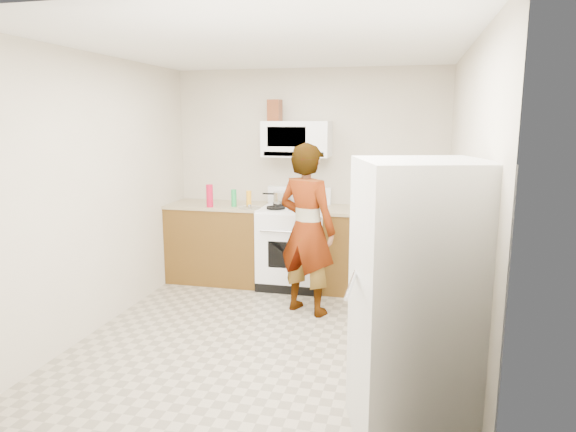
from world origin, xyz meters
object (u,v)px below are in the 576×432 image
(gas_range, at_px, (294,245))
(fridge, at_px, (418,306))
(saucepan, at_px, (283,198))
(person, at_px, (307,230))
(kettle, at_px, (364,200))
(microwave, at_px, (297,139))

(gas_range, height_order, fridge, fridge)
(saucepan, bearing_deg, person, -63.08)
(person, distance_m, fridge, 2.18)
(person, bearing_deg, saucepan, -41.15)
(kettle, bearing_deg, fridge, -85.94)
(saucepan, bearing_deg, gas_range, -38.34)
(microwave, relative_size, saucepan, 3.30)
(microwave, bearing_deg, person, -71.68)
(person, bearing_deg, kettle, -94.71)
(fridge, relative_size, saucepan, 7.39)
(microwave, xyz_separation_m, saucepan, (-0.16, -0.00, -0.68))
(kettle, relative_size, saucepan, 0.72)
(microwave, bearing_deg, fridge, -64.68)
(person, bearing_deg, gas_range, -47.02)
(fridge, bearing_deg, microwave, 99.04)
(gas_range, bearing_deg, kettle, 11.48)
(fridge, bearing_deg, gas_range, 100.08)
(fridge, bearing_deg, saucepan, 101.65)
(gas_range, height_order, microwave, microwave)
(person, xyz_separation_m, kettle, (0.47, 0.94, 0.17))
(kettle, bearing_deg, microwave, 175.09)
(gas_range, xyz_separation_m, microwave, (0.00, 0.13, 1.21))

